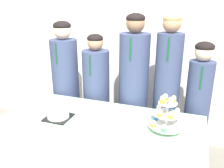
{
  "coord_description": "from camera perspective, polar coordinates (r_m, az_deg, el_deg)",
  "views": [
    {
      "loc": [
        0.72,
        -1.31,
        1.76
      ],
      "look_at": [
        0.09,
        0.44,
        1.11
      ],
      "focal_mm": 38.0,
      "sensor_mm": 36.0,
      "label": 1
    }
  ],
  "objects": [
    {
      "name": "wall_back",
      "position": [
        3.03,
        5.86,
        11.46
      ],
      "size": [
        9.0,
        0.06,
        2.7
      ],
      "color": "silver",
      "rests_on": "ground_plane"
    },
    {
      "name": "table",
      "position": [
        2.31,
        -2.67,
        -17.26
      ],
      "size": [
        1.76,
        0.79,
        0.77
      ],
      "color": "#A8DBB2",
      "rests_on": "ground_plane"
    },
    {
      "name": "round_cake",
      "position": [
        2.16,
        -12.87,
        -6.39
      ],
      "size": [
        0.22,
        0.22,
        0.13
      ],
      "color": "black",
      "rests_on": "table"
    },
    {
      "name": "cake_knife",
      "position": [
        2.02,
        -12.6,
        -10.46
      ],
      "size": [
        0.24,
        0.08,
        0.01
      ],
      "rotation": [
        0.0,
        0.0,
        0.24
      ],
      "color": "silver",
      "rests_on": "table"
    },
    {
      "name": "cupcake_stand",
      "position": [
        1.94,
        13.0,
        -7.16
      ],
      "size": [
        0.28,
        0.28,
        0.31
      ],
      "color": "silver",
      "rests_on": "table"
    },
    {
      "name": "student_0",
      "position": [
        2.89,
        -10.91,
        -1.66
      ],
      "size": [
        0.31,
        0.31,
        1.56
      ],
      "color": "#384266",
      "rests_on": "ground_plane"
    },
    {
      "name": "student_1",
      "position": [
        2.74,
        -3.74,
        -3.99
      ],
      "size": [
        0.3,
        0.3,
        1.44
      ],
      "color": "#384266",
      "rests_on": "ground_plane"
    },
    {
      "name": "student_2",
      "position": [
        2.57,
        5.11,
        -3.03
      ],
      "size": [
        0.31,
        0.32,
        1.65
      ],
      "color": "#384266",
      "rests_on": "ground_plane"
    },
    {
      "name": "student_3",
      "position": [
        2.51,
        12.81,
        -3.55
      ],
      "size": [
        0.26,
        0.26,
        1.66
      ],
      "color": "#384266",
      "rests_on": "ground_plane"
    },
    {
      "name": "student_4",
      "position": [
        2.54,
        19.6,
        -6.73
      ],
      "size": [
        0.24,
        0.25,
        1.41
      ],
      "color": "#384266",
      "rests_on": "ground_plane"
    }
  ]
}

